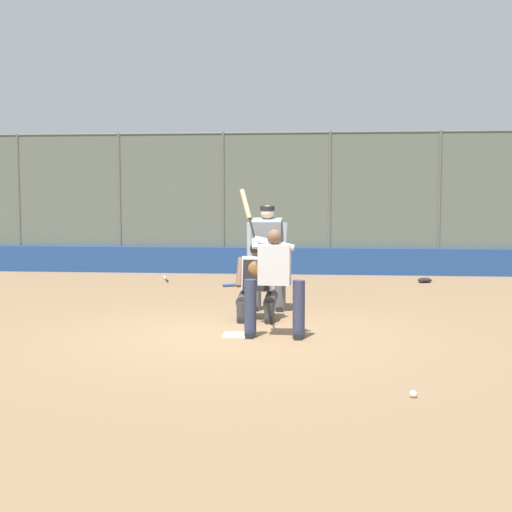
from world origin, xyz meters
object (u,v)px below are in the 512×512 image
object	(u,v)px
catcher_behind_plate	(257,280)
spare_bat_by_padding	(237,285)
fielding_glove_on_dirt	(424,280)
umpire_home	(267,254)
batter_at_plate	(274,279)
baseball_loose	(413,394)
spare_bat_near_backstop	(165,278)

from	to	relation	value
catcher_behind_plate	spare_bat_by_padding	bearing A→B (deg)	-77.10
catcher_behind_plate	fielding_glove_on_dirt	world-z (taller)	catcher_behind_plate
umpire_home	batter_at_plate	bearing A→B (deg)	99.61
spare_bat_by_padding	baseball_loose	bearing A→B (deg)	84.02
catcher_behind_plate	fielding_glove_on_dirt	distance (m)	6.23
batter_at_plate	umpire_home	distance (m)	2.30
catcher_behind_plate	fielding_glove_on_dirt	xyz separation A→B (m)	(-3.34, -5.23, -0.60)
umpire_home	spare_bat_by_padding	distance (m)	3.50
catcher_behind_plate	baseball_loose	size ratio (longest dim) A/B	17.09
batter_at_plate	spare_bat_by_padding	world-z (taller)	batter_at_plate
catcher_behind_plate	umpire_home	bearing A→B (deg)	-93.90
catcher_behind_plate	spare_bat_by_padding	size ratio (longest dim) A/B	1.53
spare_bat_by_padding	catcher_behind_plate	bearing A→B (deg)	76.83
batter_at_plate	umpire_home	size ratio (longest dim) A/B	1.14
fielding_glove_on_dirt	baseball_loose	world-z (taller)	fielding_glove_on_dirt
catcher_behind_plate	spare_bat_near_backstop	distance (m)	5.92
spare_bat_near_backstop	fielding_glove_on_dirt	xyz separation A→B (m)	(-6.01, 0.02, 0.02)
batter_at_plate	spare_bat_near_backstop	xyz separation A→B (m)	(3.03, -6.58, -0.79)
spare_bat_by_padding	baseball_loose	distance (m)	8.78
batter_at_plate	umpire_home	xyz separation A→B (m)	(0.27, -2.28, 0.15)
spare_bat_by_padding	fielding_glove_on_dirt	distance (m)	4.30
spare_bat_near_backstop	fielding_glove_on_dirt	bearing A→B (deg)	-108.52
spare_bat_near_backstop	spare_bat_by_padding	world-z (taller)	same
catcher_behind_plate	spare_bat_by_padding	world-z (taller)	catcher_behind_plate
batter_at_plate	spare_bat_near_backstop	size ratio (longest dim) A/B	2.41
umpire_home	spare_bat_near_backstop	distance (m)	5.20
spare_bat_near_backstop	batter_at_plate	bearing A→B (deg)	-173.64
spare_bat_by_padding	fielding_glove_on_dirt	xyz separation A→B (m)	(-4.17, -1.04, 0.02)
spare_bat_near_backstop	fielding_glove_on_dirt	size ratio (longest dim) A/B	2.73
catcher_behind_plate	baseball_loose	bearing A→B (deg)	116.78
catcher_behind_plate	spare_bat_near_backstop	world-z (taller)	catcher_behind_plate
catcher_behind_plate	umpire_home	xyz separation A→B (m)	(-0.09, -0.95, 0.32)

